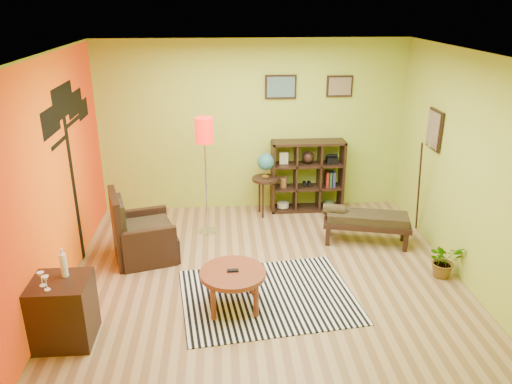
{
  "coord_description": "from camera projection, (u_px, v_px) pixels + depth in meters",
  "views": [
    {
      "loc": [
        -0.52,
        -5.72,
        3.38
      ],
      "look_at": [
        -0.09,
        0.22,
        1.05
      ],
      "focal_mm": 35.0,
      "sensor_mm": 36.0,
      "label": 1
    }
  ],
  "objects": [
    {
      "name": "coffee_table",
      "position": [
        233.0,
        276.0,
        5.7
      ],
      "size": [
        0.76,
        0.76,
        0.49
      ],
      "color": "maroon",
      "rests_on": "ground"
    },
    {
      "name": "ground",
      "position": [
        264.0,
        272.0,
        6.57
      ],
      "size": [
        5.0,
        5.0,
        0.0
      ],
      "primitive_type": "plane",
      "color": "#A68051",
      "rests_on": "ground"
    },
    {
      "name": "side_cabinet",
      "position": [
        62.0,
        311.0,
        5.15
      ],
      "size": [
        0.6,
        0.55,
        1.03
      ],
      "color": "black",
      "rests_on": "ground"
    },
    {
      "name": "armchair",
      "position": [
        141.0,
        238.0,
        6.84
      ],
      "size": [
        0.99,
        0.98,
        0.98
      ],
      "color": "black",
      "rests_on": "ground"
    },
    {
      "name": "bench",
      "position": [
        365.0,
        220.0,
        7.23
      ],
      "size": [
        1.31,
        0.73,
        0.57
      ],
      "color": "black",
      "rests_on": "ground"
    },
    {
      "name": "room_shell",
      "position": [
        257.0,
        140.0,
        5.93
      ],
      "size": [
        5.04,
        4.54,
        2.82
      ],
      "color": "#A8BF3B",
      "rests_on": "ground"
    },
    {
      "name": "potted_plant",
      "position": [
        444.0,
        264.0,
        6.41
      ],
      "size": [
        0.46,
        0.5,
        0.36
      ],
      "primitive_type": "imported",
      "rotation": [
        0.0,
        0.0,
        0.1
      ],
      "color": "#26661E",
      "rests_on": "ground"
    },
    {
      "name": "zebra_rug",
      "position": [
        268.0,
        296.0,
        6.03
      ],
      "size": [
        2.23,
        1.84,
        0.01
      ],
      "primitive_type": "cube",
      "rotation": [
        0.0,
        0.0,
        0.13
      ],
      "color": "white",
      "rests_on": "ground"
    },
    {
      "name": "floor_lamp",
      "position": [
        205.0,
        141.0,
        7.16
      ],
      "size": [
        0.27,
        0.27,
        1.79
      ],
      "color": "silver",
      "rests_on": "ground"
    },
    {
      "name": "globe_table",
      "position": [
        266.0,
        169.0,
        8.02
      ],
      "size": [
        0.43,
        0.43,
        1.06
      ],
      "color": "black",
      "rests_on": "ground"
    },
    {
      "name": "cube_shelf",
      "position": [
        308.0,
        176.0,
        8.3
      ],
      "size": [
        1.2,
        0.35,
        1.2
      ],
      "color": "black",
      "rests_on": "ground"
    }
  ]
}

